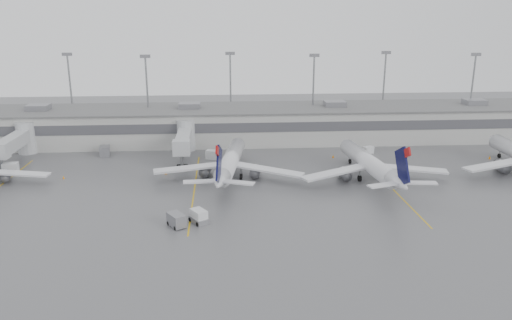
{
  "coord_description": "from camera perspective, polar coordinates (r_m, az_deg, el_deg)",
  "views": [
    {
      "loc": [
        -12.51,
        -60.04,
        29.79
      ],
      "look_at": [
        -6.55,
        24.0,
        5.0
      ],
      "focal_mm": 35.0,
      "sensor_mm": 36.0,
      "label": 1
    }
  ],
  "objects": [
    {
      "name": "ground",
      "position": [
        68.18,
        7.04,
        -9.65
      ],
      "size": [
        260.0,
        260.0,
        0.0
      ],
      "primitive_type": "plane",
      "color": "#525154",
      "rests_on": "ground"
    },
    {
      "name": "terminal",
      "position": [
        121.42,
        1.95,
        4.21
      ],
      "size": [
        152.0,
        17.0,
        9.45
      ],
      "color": "#A5A5A0",
      "rests_on": "ground"
    },
    {
      "name": "light_masts",
      "position": [
        125.68,
        1.72,
        8.26
      ],
      "size": [
        142.4,
        8.0,
        20.6
      ],
      "color": "gray",
      "rests_on": "ground"
    },
    {
      "name": "jet_bridge_left",
      "position": [
        117.07,
        -25.49,
        1.99
      ],
      "size": [
        4.0,
        17.2,
        7.0
      ],
      "color": "#A9ABAE",
      "rests_on": "ground"
    },
    {
      "name": "jet_bridge_right",
      "position": [
        109.19,
        -8.14,
        2.5
      ],
      "size": [
        4.0,
        17.2,
        7.0
      ],
      "color": "#A9ABAE",
      "rests_on": "ground"
    },
    {
      "name": "stand_markings",
      "position": [
        90.04,
        4.17,
        -2.97
      ],
      "size": [
        105.25,
        40.0,
        0.01
      ],
      "color": "gold",
      "rests_on": "ground"
    },
    {
      "name": "jet_mid_left",
      "position": [
        93.18,
        -3.03,
        -0.23
      ],
      "size": [
        27.76,
        31.33,
        10.18
      ],
      "rotation": [
        0.0,
        0.0,
        -0.15
      ],
      "color": "silver",
      "rests_on": "ground"
    },
    {
      "name": "jet_mid_right",
      "position": [
        94.45,
        12.96,
        -0.42
      ],
      "size": [
        27.82,
        31.31,
        10.13
      ],
      "rotation": [
        0.0,
        0.0,
        0.09
      ],
      "color": "silver",
      "rests_on": "ground"
    },
    {
      "name": "baggage_tug",
      "position": [
        74.76,
        -6.55,
        -6.55
      ],
      "size": [
        3.25,
        3.63,
        2.0
      ],
      "rotation": [
        0.0,
        0.0,
        0.56
      ],
      "color": "silver",
      "rests_on": "ground"
    },
    {
      "name": "baggage_cart",
      "position": [
        73.78,
        -9.09,
        -6.77
      ],
      "size": [
        3.1,
        3.51,
        1.96
      ],
      "rotation": [
        0.0,
        0.0,
        0.56
      ],
      "color": "slate",
      "rests_on": "ground"
    },
    {
      "name": "gse_uld_a",
      "position": [
        108.12,
        -26.26,
        -0.8
      ],
      "size": [
        2.89,
        2.06,
        1.95
      ],
      "primitive_type": "cube",
      "rotation": [
        0.0,
        0.0,
        0.08
      ],
      "color": "silver",
      "rests_on": "ground"
    },
    {
      "name": "gse_uld_b",
      "position": [
        106.68,
        -5.0,
        0.63
      ],
      "size": [
        2.99,
        2.42,
        1.84
      ],
      "primitive_type": "cube",
      "rotation": [
        0.0,
        0.0,
        -0.3
      ],
      "color": "silver",
      "rests_on": "ground"
    },
    {
      "name": "gse_uld_c",
      "position": [
        113.29,
        12.72,
        1.13
      ],
      "size": [
        2.49,
        2.1,
        1.5
      ],
      "primitive_type": "cube",
      "rotation": [
        0.0,
        0.0,
        0.39
      ],
      "color": "silver",
      "rests_on": "ground"
    },
    {
      "name": "gse_loader",
      "position": [
        113.41,
        -16.9,
        0.99
      ],
      "size": [
        2.62,
        3.64,
        2.09
      ],
      "primitive_type": "cube",
      "rotation": [
        0.0,
        0.0,
        0.17
      ],
      "color": "slate",
      "rests_on": "ground"
    },
    {
      "name": "cone_a",
      "position": [
        100.25,
        -21.15,
        -1.85
      ],
      "size": [
        0.38,
        0.38,
        0.61
      ],
      "primitive_type": "cone",
      "color": "orange",
      "rests_on": "ground"
    },
    {
      "name": "cone_b",
      "position": [
        97.82,
        -10.28,
        -1.36
      ],
      "size": [
        0.51,
        0.51,
        0.8
      ],
      "primitive_type": "cone",
      "color": "orange",
      "rests_on": "ground"
    },
    {
      "name": "cone_c",
      "position": [
        108.39,
        8.81,
        0.44
      ],
      "size": [
        0.44,
        0.44,
        0.7
      ],
      "primitive_type": "cone",
      "color": "orange",
      "rests_on": "ground"
    },
    {
      "name": "cone_d",
      "position": [
        117.27,
        25.15,
        0.28
      ],
      "size": [
        0.47,
        0.47,
        0.75
      ],
      "primitive_type": "cone",
      "color": "orange",
      "rests_on": "ground"
    }
  ]
}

